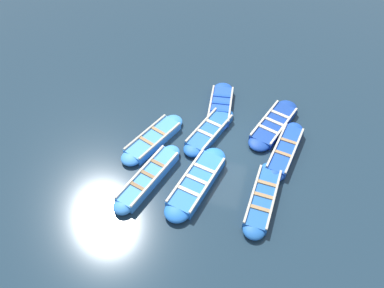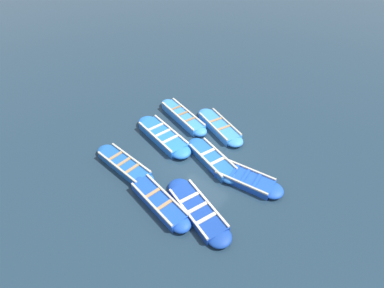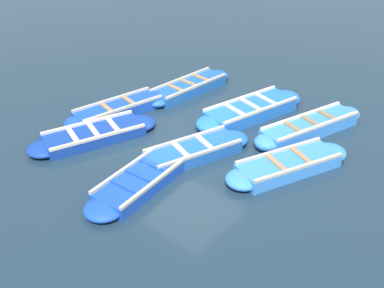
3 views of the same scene
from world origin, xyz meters
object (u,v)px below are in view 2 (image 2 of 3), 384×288
at_px(boat_end_of_row, 198,210).
at_px(boat_mid_row, 163,136).
at_px(boat_outer_left, 212,159).
at_px(boat_broadside, 124,165).
at_px(buoy_orange_near, 183,146).
at_px(boat_drifting, 245,179).
at_px(boat_inner_gap, 219,127).
at_px(boat_tucked, 159,202).
at_px(boat_far_corner, 183,117).

distance_m(boat_end_of_row, boat_mid_row, 4.60).
bearing_deg(boat_outer_left, boat_end_of_row, 114.46).
bearing_deg(boat_broadside, boat_mid_row, -90.08).
distance_m(boat_outer_left, buoy_orange_near, 1.61).
xyz_separation_m(boat_drifting, boat_broadside, (4.51, 2.60, 0.01)).
height_order(boat_inner_gap, boat_drifting, boat_inner_gap).
xyz_separation_m(boat_mid_row, buoy_orange_near, (-1.19, -0.09, -0.05)).
distance_m(boat_tucked, buoy_orange_near, 3.37).
distance_m(boat_inner_gap, boat_outer_left, 2.40).
height_order(boat_drifting, boat_broadside, boat_broadside).
height_order(boat_inner_gap, boat_broadside, boat_inner_gap).
xyz_separation_m(boat_end_of_row, boat_tucked, (1.40, 0.63, 0.02)).
distance_m(boat_drifting, boat_outer_left, 1.73).
xyz_separation_m(boat_broadside, boat_outer_left, (-2.79, -2.69, -0.00)).
distance_m(boat_far_corner, boat_drifting, 5.08).
xyz_separation_m(boat_inner_gap, boat_outer_left, (-1.10, 2.13, -0.01)).
bearing_deg(boat_outer_left, boat_tucked, 85.91).
xyz_separation_m(boat_mid_row, boat_tucked, (-2.56, 2.99, -0.02)).
bearing_deg(boat_far_corner, boat_outer_left, 152.39).
xyz_separation_m(boat_broadside, buoy_orange_near, (-1.19, -2.57, -0.03)).
bearing_deg(boat_broadside, buoy_orange_near, -114.82).
bearing_deg(boat_tucked, boat_mid_row, -49.46).
relative_size(boat_far_corner, boat_drifting, 1.12).
bearing_deg(boat_tucked, boat_inner_gap, -80.72).
xyz_separation_m(boat_mid_row, boat_drifting, (-4.51, -0.12, -0.04)).
height_order(boat_far_corner, boat_end_of_row, boat_far_corner).
bearing_deg(boat_broadside, boat_inner_gap, -109.34).
bearing_deg(boat_broadside, boat_end_of_row, -178.23).
bearing_deg(boat_broadside, boat_outer_left, -136.08).
relative_size(boat_outer_left, buoy_orange_near, 12.31).
bearing_deg(boat_drifting, buoy_orange_near, 0.52).
bearing_deg(boat_inner_gap, boat_broadside, 70.66).
height_order(boat_broadside, boat_tucked, boat_tucked).
bearing_deg(boat_drifting, boat_broadside, 29.95).
relative_size(boat_far_corner, boat_mid_row, 0.96).
height_order(boat_drifting, buoy_orange_near, boat_drifting).
distance_m(boat_mid_row, boat_drifting, 4.51).
relative_size(boat_inner_gap, boat_drifting, 1.03).
bearing_deg(boat_end_of_row, boat_drifting, -102.66).
distance_m(boat_far_corner, boat_tucked, 5.58).
bearing_deg(boat_drifting, boat_outer_left, -2.87).
relative_size(boat_broadside, buoy_orange_near, 12.89).
distance_m(boat_far_corner, boat_outer_left, 3.46).
distance_m(boat_broadside, boat_tucked, 2.61).
bearing_deg(boat_outer_left, boat_inner_gap, -62.74).
bearing_deg(boat_drifting, boat_far_corner, -19.44).
distance_m(boat_end_of_row, boat_inner_gap, 5.22).
relative_size(boat_drifting, boat_broadside, 0.95).
height_order(boat_broadside, boat_outer_left, boat_broadside).
bearing_deg(boat_far_corner, boat_tucked, 120.57).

